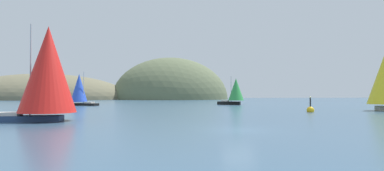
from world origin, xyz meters
name	(u,v)px	position (x,y,z in m)	size (l,w,h in m)	color
ground_plane	(239,130)	(0.00, 0.00, 0.00)	(360.00, 360.00, 0.00)	#385670
headland_left	(43,100)	(-55.00, 135.00, 0.00)	(80.85, 44.00, 24.32)	#6B664C
headland_center	(171,99)	(5.00, 135.00, 0.00)	(57.21, 44.00, 41.37)	#5B6647
sailboat_red_spinnaker	(47,71)	(-17.06, 10.31, 5.12)	(9.24, 5.72, 9.89)	navy
sailboat_blue_spinnaker	(80,89)	(-22.65, 54.64, 3.89)	(7.56, 6.11, 7.97)	black
sailboat_green_sail	(235,91)	(15.17, 54.17, 3.57)	(7.14, 5.42, 7.22)	black
channel_buoy	(310,110)	(17.53, 21.40, 0.37)	(1.10, 1.10, 2.64)	gold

